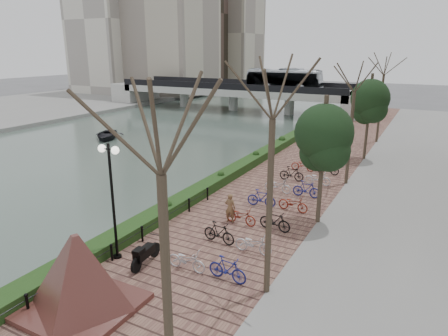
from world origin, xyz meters
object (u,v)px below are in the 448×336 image
Objects in this scene: granite_monument at (79,273)px; lamppost at (111,177)px; motorcycle at (146,253)px; boat at (107,135)px; pedestrian at (230,208)px.

granite_monument is 4.22m from lamppost.
motorcycle is (-0.01, 3.43, -0.89)m from granite_monument.
granite_monument is at bearing -79.75° from boat.
pedestrian reaches higher than motorcycle.
lamppost is 1.19× the size of boat.
motorcycle reaches higher than boat.
lamppost is at bearing 59.39° from pedestrian.
pedestrian is (2.59, 5.54, -2.84)m from lamppost.
lamppost is 6.75m from pedestrian.
motorcycle is 5.54m from pedestrian.
granite_monument is 30.24m from boat.
granite_monument is at bearing -94.95° from motorcycle.
lamppost reaches higher than pedestrian.
boat is (-18.85, 19.05, -3.65)m from lamppost.
motorcycle is 1.11× the size of pedestrian.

